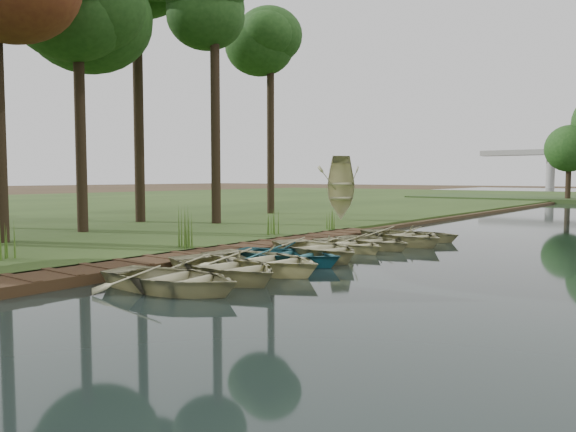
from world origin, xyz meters
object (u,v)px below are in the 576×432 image
Objects in this scene: boardwalk at (237,252)px; rowboat_1 at (224,264)px; stored_rowboat at (340,213)px; rowboat_2 at (262,257)px; rowboat_0 at (172,275)px.

boardwalk is 4.31m from rowboat_1.
stored_rowboat is (-3.55, 11.58, 0.49)m from boardwalk.
stored_rowboat is at bearing 28.28° from rowboat_2.
stored_rowboat is (-6.36, 16.64, 0.24)m from rowboat_0.
rowboat_2 is 1.12× the size of stored_rowboat.
rowboat_1 is (-0.10, 1.71, 0.03)m from rowboat_0.
stored_rowboat reaches higher than rowboat_1.
rowboat_1 is 1.37m from rowboat_2.
rowboat_1 is at bearing -123.93° from stored_rowboat.
rowboat_1 reaches higher than rowboat_0.
rowboat_1 is at bearing -50.98° from boardwalk.
boardwalk is at bearing -129.64° from stored_rowboat.
rowboat_2 is (0.04, 1.37, 0.00)m from rowboat_1.
rowboat_0 is 0.93× the size of rowboat_2.
rowboat_0 is 17.81m from stored_rowboat.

